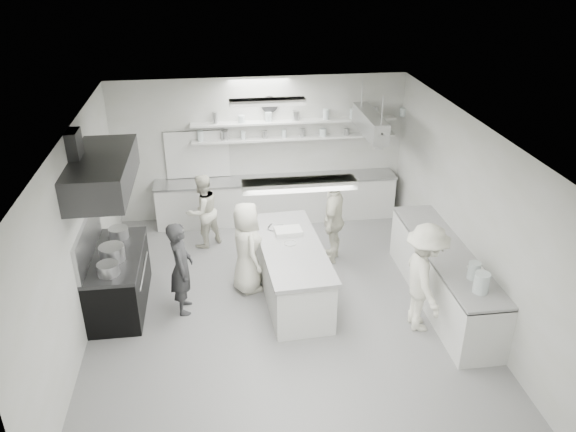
{
  "coord_description": "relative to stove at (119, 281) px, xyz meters",
  "views": [
    {
      "loc": [
        -0.91,
        -7.6,
        5.45
      ],
      "look_at": [
        0.19,
        0.6,
        1.35
      ],
      "focal_mm": 35.15,
      "sensor_mm": 36.0,
      "label": 1
    }
  ],
  "objects": [
    {
      "name": "wall_left",
      "position": [
        -0.4,
        -0.4,
        1.05
      ],
      "size": [
        0.04,
        7.0,
        3.0
      ],
      "primitive_type": "cube",
      "color": "silver",
      "rests_on": "floor"
    },
    {
      "name": "right_counter",
      "position": [
        5.25,
        -0.6,
        0.02
      ],
      "size": [
        0.74,
        3.3,
        0.94
      ],
      "primitive_type": "cube",
      "color": "silver",
      "rests_on": "floor"
    },
    {
      "name": "wall_front",
      "position": [
        2.6,
        -3.9,
        1.05
      ],
      "size": [
        6.0,
        0.04,
        3.0
      ],
      "primitive_type": "cube",
      "color": "silver",
      "rests_on": "floor"
    },
    {
      "name": "floor",
      "position": [
        2.6,
        -0.4,
        -0.46
      ],
      "size": [
        6.0,
        7.0,
        0.02
      ],
      "primitive_type": "cube",
      "color": "gray",
      "rests_on": "ground"
    },
    {
      "name": "cook_stove",
      "position": [
        1.03,
        -0.28,
        0.34
      ],
      "size": [
        0.39,
        0.58,
        1.57
      ],
      "primitive_type": "imported",
      "rotation": [
        0.0,
        0.0,
        1.6
      ],
      "color": "#2E2E30",
      "rests_on": "floor"
    },
    {
      "name": "bowl_island_a",
      "position": [
        2.64,
        0.57,
        0.48
      ],
      "size": [
        0.37,
        0.37,
        0.07
      ],
      "primitive_type": "imported",
      "rotation": [
        0.0,
        0.0,
        -0.37
      ],
      "color": "#AAABAD",
      "rests_on": "prep_island"
    },
    {
      "name": "wall_back",
      "position": [
        2.6,
        3.1,
        1.05
      ],
      "size": [
        6.0,
        0.04,
        3.0
      ],
      "primitive_type": "cube",
      "color": "silver",
      "rests_on": "floor"
    },
    {
      "name": "stove_pot",
      "position": [
        0.0,
        -0.17,
        0.6
      ],
      "size": [
        0.39,
        0.39,
        0.29
      ],
      "primitive_type": "cylinder",
      "color": "#AAABAD",
      "rests_on": "stove"
    },
    {
      "name": "cook_right",
      "position": [
        4.66,
        -1.2,
        0.43
      ],
      "size": [
        0.71,
        1.17,
        1.76
      ],
      "primitive_type": "imported",
      "rotation": [
        0.0,
        0.0,
        1.52
      ],
      "color": "silver",
      "rests_on": "floor"
    },
    {
      "name": "exhaust_hood",
      "position": [
        0.0,
        -0.0,
        1.9
      ],
      "size": [
        0.85,
        2.0,
        0.5
      ],
      "primitive_type": "cube",
      "color": "#303031",
      "rests_on": "wall_left"
    },
    {
      "name": "light_fixture_rear",
      "position": [
        2.6,
        1.4,
        2.49
      ],
      "size": [
        1.3,
        0.25,
        0.1
      ],
      "primitive_type": "cube",
      "color": "silver",
      "rests_on": "ceiling"
    },
    {
      "name": "prep_island",
      "position": [
        2.82,
        -0.08,
        -0.0
      ],
      "size": [
        1.05,
        2.48,
        0.9
      ],
      "primitive_type": "cube",
      "rotation": [
        0.0,
        0.0,
        0.06
      ],
      "color": "silver",
      "rests_on": "floor"
    },
    {
      "name": "cook_back",
      "position": [
        1.36,
        1.86,
        0.29
      ],
      "size": [
        0.91,
        0.88,
        1.47
      ],
      "primitive_type": "imported",
      "rotation": [
        0.0,
        0.0,
        -2.49
      ],
      "color": "silver",
      "rests_on": "floor"
    },
    {
      "name": "pot_rack",
      "position": [
        4.6,
        2.0,
        1.85
      ],
      "size": [
        0.3,
        1.6,
        0.4
      ],
      "primitive_type": "cube",
      "color": "#AAABAD",
      "rests_on": "ceiling"
    },
    {
      "name": "wall_clock",
      "position": [
        2.8,
        3.06,
        2.0
      ],
      "size": [
        0.32,
        0.05,
        0.32
      ],
      "primitive_type": "cylinder",
      "rotation": [
        1.57,
        0.0,
        0.0
      ],
      "color": "silver",
      "rests_on": "wall_back"
    },
    {
      "name": "back_counter",
      "position": [
        2.9,
        2.8,
        0.01
      ],
      "size": [
        5.0,
        0.6,
        0.92
      ],
      "primitive_type": "cube",
      "color": "silver",
      "rests_on": "floor"
    },
    {
      "name": "cook_island_right",
      "position": [
        3.74,
        0.99,
        0.38
      ],
      "size": [
        0.77,
        1.05,
        1.66
      ],
      "primitive_type": "imported",
      "rotation": [
        0.0,
        0.0,
        -2.0
      ],
      "color": "silver",
      "rests_on": "floor"
    },
    {
      "name": "stove",
      "position": [
        0.0,
        0.0,
        0.0
      ],
      "size": [
        0.8,
        1.8,
        0.9
      ],
      "primitive_type": "cube",
      "color": "black",
      "rests_on": "floor"
    },
    {
      "name": "wall_right",
      "position": [
        5.6,
        -0.4,
        1.05
      ],
      "size": [
        0.04,
        7.0,
        3.0
      ],
      "primitive_type": "cube",
      "color": "silver",
      "rests_on": "floor"
    },
    {
      "name": "ceiling",
      "position": [
        2.6,
        -0.4,
        2.56
      ],
      "size": [
        6.0,
        7.0,
        0.02
      ],
      "primitive_type": "cube",
      "color": "white",
      "rests_on": "wall_back"
    },
    {
      "name": "shelf_upper",
      "position": [
        3.3,
        2.97,
        1.65
      ],
      "size": [
        4.2,
        0.26,
        0.04
      ],
      "primitive_type": "cube",
      "color": "silver",
      "rests_on": "wall_back"
    },
    {
      "name": "cook_island_left",
      "position": [
        2.1,
        0.21,
        0.36
      ],
      "size": [
        0.69,
        0.89,
        1.61
      ],
      "primitive_type": "imported",
      "rotation": [
        0.0,
        0.0,
        1.81
      ],
      "color": "silver",
      "rests_on": "floor"
    },
    {
      "name": "light_fixture_front",
      "position": [
        2.6,
        -2.2,
        2.49
      ],
      "size": [
        1.3,
        0.25,
        0.1
      ],
      "primitive_type": "cube",
      "color": "silver",
      "rests_on": "ceiling"
    },
    {
      "name": "pass_through_window",
      "position": [
        1.3,
        3.08,
        1.0
      ],
      "size": [
        1.3,
        0.04,
        1.0
      ],
      "primitive_type": "cube",
      "color": "black",
      "rests_on": "wall_back"
    },
    {
      "name": "shelf_lower",
      "position": [
        3.3,
        2.97,
        1.3
      ],
      "size": [
        4.2,
        0.26,
        0.04
      ],
      "primitive_type": "cube",
      "color": "silver",
      "rests_on": "wall_back"
    },
    {
      "name": "bowl_island_b",
      "position": [
        2.8,
        -0.01,
        0.48
      ],
      "size": [
        0.27,
        0.27,
        0.07
      ],
      "primitive_type": "imported",
      "rotation": [
        0.0,
        0.0,
        0.34
      ],
      "color": "silver",
      "rests_on": "prep_island"
    },
    {
      "name": "bowl_right",
      "position": [
        5.44,
        -1.24,
        0.52
      ],
      "size": [
        0.26,
        0.26,
        0.06
      ],
      "primitive_type": "imported",
      "rotation": [
        0.0,
        0.0,
        -0.05
      ],
      "color": "silver",
      "rests_on": "right_counter"
    }
  ]
}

